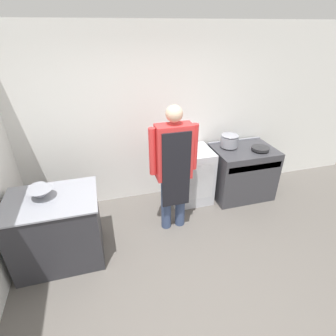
{
  "coord_description": "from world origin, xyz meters",
  "views": [
    {
      "loc": [
        -0.79,
        -1.73,
        2.62
      ],
      "look_at": [
        0.01,
        1.14,
        0.99
      ],
      "focal_mm": 28.0,
      "sensor_mm": 36.0,
      "label": 1
    }
  ],
  "objects_px": {
    "mixing_bowl": "(41,194)",
    "saute_pan": "(260,148)",
    "stock_pot": "(230,140)",
    "fridge_unit": "(190,176)",
    "person_cook": "(174,164)",
    "stove": "(241,172)"
  },
  "relations": [
    {
      "from": "fridge_unit",
      "to": "mixing_bowl",
      "type": "xyz_separation_m",
      "value": [
        -2.07,
        -0.73,
        0.5
      ]
    },
    {
      "from": "person_cook",
      "to": "mixing_bowl",
      "type": "distance_m",
      "value": 1.62
    },
    {
      "from": "person_cook",
      "to": "stock_pot",
      "type": "bearing_deg",
      "value": 28.94
    },
    {
      "from": "mixing_bowl",
      "to": "saute_pan",
      "type": "distance_m",
      "value": 3.2
    },
    {
      "from": "person_cook",
      "to": "saute_pan",
      "type": "height_order",
      "value": "person_cook"
    },
    {
      "from": "person_cook",
      "to": "stock_pot",
      "type": "relative_size",
      "value": 6.28
    },
    {
      "from": "fridge_unit",
      "to": "person_cook",
      "type": "bearing_deg",
      "value": -128.25
    },
    {
      "from": "stove",
      "to": "fridge_unit",
      "type": "relative_size",
      "value": 1.1
    },
    {
      "from": "mixing_bowl",
      "to": "saute_pan",
      "type": "relative_size",
      "value": 0.99
    },
    {
      "from": "stove",
      "to": "fridge_unit",
      "type": "bearing_deg",
      "value": 174.16
    },
    {
      "from": "person_cook",
      "to": "mixing_bowl",
      "type": "bearing_deg",
      "value": -174.8
    },
    {
      "from": "stove",
      "to": "saute_pan",
      "type": "xyz_separation_m",
      "value": [
        0.2,
        -0.13,
        0.47
      ]
    },
    {
      "from": "stock_pot",
      "to": "saute_pan",
      "type": "bearing_deg",
      "value": -31.4
    },
    {
      "from": "stove",
      "to": "fridge_unit",
      "type": "xyz_separation_m",
      "value": [
        -0.89,
        0.09,
        0.02
      ]
    },
    {
      "from": "mixing_bowl",
      "to": "stove",
      "type": "bearing_deg",
      "value": 12.26
    },
    {
      "from": "stock_pot",
      "to": "saute_pan",
      "type": "xyz_separation_m",
      "value": [
        0.42,
        -0.26,
        -0.09
      ]
    },
    {
      "from": "mixing_bowl",
      "to": "saute_pan",
      "type": "xyz_separation_m",
      "value": [
        3.16,
        0.52,
        -0.05
      ]
    },
    {
      "from": "fridge_unit",
      "to": "saute_pan",
      "type": "bearing_deg",
      "value": -11.32
    },
    {
      "from": "fridge_unit",
      "to": "stock_pot",
      "type": "distance_m",
      "value": 0.86
    },
    {
      "from": "mixing_bowl",
      "to": "stock_pot",
      "type": "distance_m",
      "value": 2.85
    },
    {
      "from": "saute_pan",
      "to": "stock_pot",
      "type": "bearing_deg",
      "value": 148.6
    },
    {
      "from": "stove",
      "to": "fridge_unit",
      "type": "distance_m",
      "value": 0.9
    }
  ]
}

